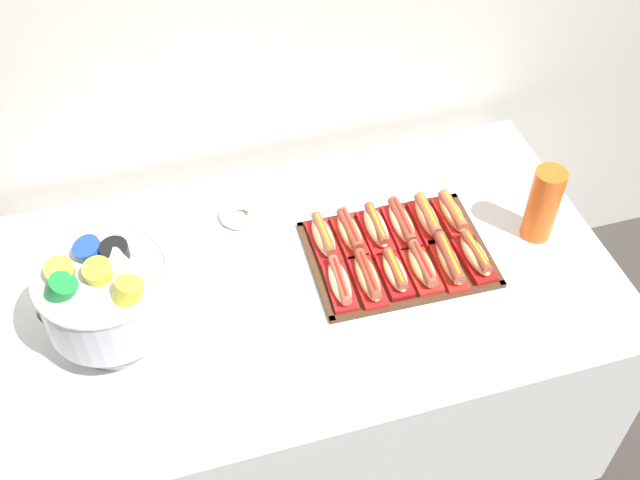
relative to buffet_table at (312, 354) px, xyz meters
The scene contains 18 objects.
ground_plane 0.39m from the buffet_table, ahead, with size 10.00×10.00×0.00m, color #38332D.
buffet_table is the anchor object (origin of this frame).
serving_tray 0.44m from the buffet_table, ahead, with size 0.49×0.37×0.01m.
hot_dog_0 0.40m from the buffet_table, 50.90° to the right, with size 0.07×0.17×0.06m.
hot_dog_1 0.42m from the buffet_table, 28.72° to the right, with size 0.07×0.18×0.06m.
hot_dog_2 0.45m from the buffet_table, 19.82° to the right, with size 0.07×0.15×0.06m.
hot_dog_3 0.49m from the buffet_table, 15.25° to the right, with size 0.07×0.16×0.06m.
hot_dog_4 0.53m from the buffet_table, 12.50° to the right, with size 0.07×0.19×0.06m.
hot_dog_5 0.59m from the buffet_table, 10.68° to the right, with size 0.07×0.17×0.06m.
hot_dog_6 0.41m from the buffet_table, 56.94° to the left, with size 0.06×0.17×0.06m.
hot_dog_7 0.42m from the buffet_table, 34.13° to the left, with size 0.07×0.17×0.06m.
hot_dog_8 0.45m from the buffet_table, 23.12° to the left, with size 0.07×0.17×0.06m.
hot_dog_9 0.49m from the buffet_table, 17.09° to the left, with size 0.07×0.18×0.06m.
hot_dog_10 0.54m from the buffet_table, 13.35° to the left, with size 0.07×0.18×0.06m.
hot_dog_11 0.59m from the buffet_table, 10.83° to the left, with size 0.06×0.17×0.06m.
punch_bowl 0.73m from the buffet_table, behind, with size 0.33×0.32×0.28m.
cup_stack 0.80m from the buffet_table, ahead, with size 0.09×0.09×0.23m.
donut 0.48m from the buffet_table, 116.64° to the left, with size 0.11×0.11×0.03m.
Camera 1 is at (-0.36, -1.29, 2.31)m, focal length 43.39 mm.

